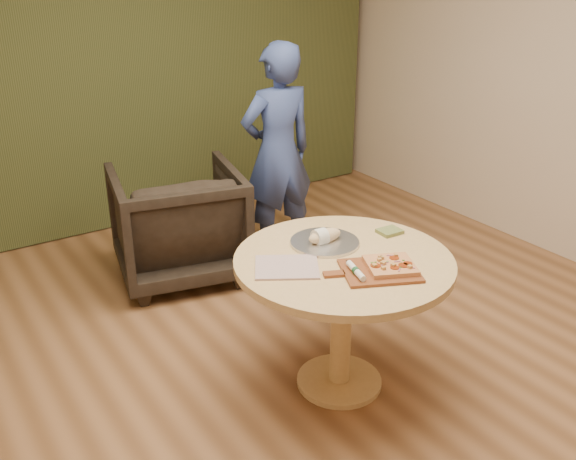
# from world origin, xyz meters

# --- Properties ---
(room_shell) EXTENTS (5.04, 6.04, 2.84)m
(room_shell) POSITION_xyz_m (0.00, 0.00, 1.40)
(room_shell) COLOR #92603A
(room_shell) RESTS_ON ground
(curtain) EXTENTS (4.80, 0.14, 2.78)m
(curtain) POSITION_xyz_m (0.00, 2.90, 1.40)
(curtain) COLOR #313819
(curtain) RESTS_ON ground
(pedestal_table) EXTENTS (1.09, 1.09, 0.75)m
(pedestal_table) POSITION_xyz_m (0.13, 0.12, 0.61)
(pedestal_table) COLOR #DCB171
(pedestal_table) RESTS_ON ground
(pizza_paddle) EXTENTS (0.47, 0.40, 0.01)m
(pizza_paddle) POSITION_xyz_m (0.17, -0.09, 0.76)
(pizza_paddle) COLOR brown
(pizza_paddle) RESTS_ON pedestal_table
(flatbread_pizza) EXTENTS (0.29, 0.29, 0.04)m
(flatbread_pizza) POSITION_xyz_m (0.23, -0.10, 0.78)
(flatbread_pizza) COLOR tan
(flatbread_pizza) RESTS_ON pizza_paddle
(cutlery_roll) EXTENTS (0.08, 0.20, 0.03)m
(cutlery_roll) POSITION_xyz_m (0.06, -0.06, 0.78)
(cutlery_roll) COLOR silver
(cutlery_roll) RESTS_ON pizza_paddle
(newspaper) EXTENTS (0.39, 0.37, 0.01)m
(newspaper) POSITION_xyz_m (-0.16, 0.19, 0.76)
(newspaper) COLOR silver
(newspaper) RESTS_ON pedestal_table
(serving_tray) EXTENTS (0.36, 0.36, 0.02)m
(serving_tray) POSITION_xyz_m (0.16, 0.31, 0.76)
(serving_tray) COLOR silver
(serving_tray) RESTS_ON pedestal_table
(bread_roll) EXTENTS (0.19, 0.09, 0.09)m
(bread_roll) POSITION_xyz_m (0.15, 0.31, 0.79)
(bread_roll) COLOR beige
(bread_roll) RESTS_ON serving_tray
(green_packet) EXTENTS (0.12, 0.10, 0.02)m
(green_packet) POSITION_xyz_m (0.52, 0.22, 0.76)
(green_packet) COLOR #505C29
(green_packet) RESTS_ON pedestal_table
(armchair) EXTENTS (1.00, 0.96, 0.87)m
(armchair) POSITION_xyz_m (-0.03, 1.75, 0.44)
(armchair) COLOR black
(armchair) RESTS_ON ground
(person_standing) EXTENTS (0.59, 0.40, 1.58)m
(person_standing) POSITION_xyz_m (0.75, 1.69, 0.79)
(person_standing) COLOR #334480
(person_standing) RESTS_ON ground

